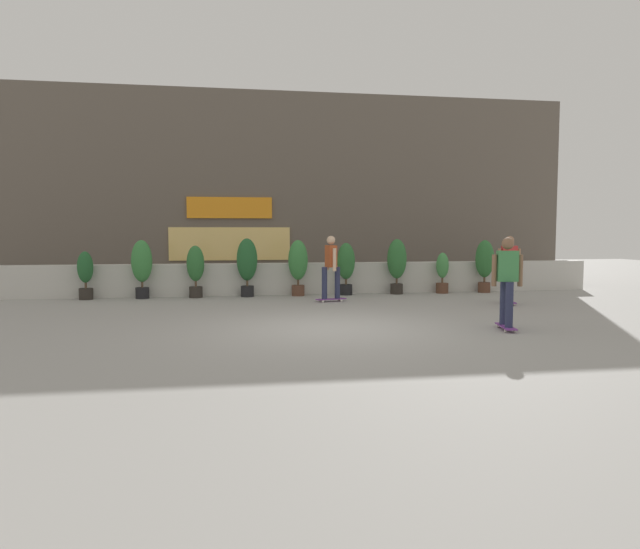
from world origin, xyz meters
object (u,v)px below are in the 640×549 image
(potted_plant_4, at_px, (298,263))
(potted_plant_3, at_px, (247,262))
(potted_plant_1, at_px, (142,264))
(potted_plant_2, at_px, (196,268))
(skater_by_wall_left, at_px, (509,266))
(potted_plant_5, at_px, (346,265))
(skater_far_left, at_px, (507,279))
(potted_plant_0, at_px, (85,273))
(potted_plant_7, at_px, (442,272))
(potted_plant_6, at_px, (397,262))
(skater_foreground, at_px, (331,265))
(potted_plant_8, at_px, (485,262))

(potted_plant_4, bearing_deg, potted_plant_3, 180.00)
(potted_plant_1, bearing_deg, potted_plant_2, 0.00)
(skater_by_wall_left, bearing_deg, potted_plant_5, 143.06)
(skater_by_wall_left, bearing_deg, potted_plant_4, 151.51)
(potted_plant_2, height_order, skater_far_left, skater_far_left)
(potted_plant_0, bearing_deg, skater_far_left, -35.25)
(potted_plant_3, bearing_deg, skater_far_left, -53.98)
(potted_plant_2, xyz_separation_m, potted_plant_3, (1.40, -0.00, 0.13))
(potted_plant_3, height_order, potted_plant_7, potted_plant_3)
(potted_plant_7, xyz_separation_m, skater_by_wall_left, (0.69, -2.69, 0.31))
(potted_plant_0, relative_size, potted_plant_1, 0.81)
(potted_plant_1, distance_m, potted_plant_6, 7.11)
(potted_plant_1, xyz_separation_m, potted_plant_5, (5.61, -0.00, -0.06))
(skater_far_left, bearing_deg, skater_by_wall_left, 62.04)
(potted_plant_3, xyz_separation_m, skater_foreground, (2.10, -1.48, -0.01))
(potted_plant_0, relative_size, skater_foreground, 0.76)
(potted_plant_7, xyz_separation_m, potted_plant_8, (1.31, -0.00, 0.28))
(potted_plant_0, distance_m, potted_plant_2, 2.87)
(potted_plant_6, bearing_deg, potted_plant_7, 0.00)
(potted_plant_1, bearing_deg, potted_plant_4, -0.00)
(potted_plant_0, xyz_separation_m, skater_foreground, (6.36, -1.48, 0.23))
(potted_plant_6, bearing_deg, skater_foreground, -146.18)
(potted_plant_3, bearing_deg, potted_plant_6, 0.00)
(potted_plant_2, relative_size, potted_plant_5, 0.96)
(potted_plant_0, relative_size, skater_by_wall_left, 0.76)
(potted_plant_7, bearing_deg, potted_plant_0, 180.00)
(potted_plant_0, height_order, potted_plant_3, potted_plant_3)
(potted_plant_5, height_order, skater_foreground, skater_foreground)
(potted_plant_0, xyz_separation_m, skater_far_left, (8.77, -6.20, 0.23))
(potted_plant_5, bearing_deg, potted_plant_1, 180.00)
(potted_plant_5, relative_size, potted_plant_7, 1.25)
(skater_by_wall_left, bearing_deg, skater_foreground, 164.21)
(potted_plant_3, relative_size, potted_plant_4, 1.03)
(potted_plant_3, xyz_separation_m, potted_plant_8, (7.00, 0.00, -0.04))
(skater_far_left, bearing_deg, skater_foreground, 117.06)
(potted_plant_2, height_order, potted_plant_7, potted_plant_2)
(potted_plant_0, bearing_deg, potted_plant_4, -0.00)
(potted_plant_1, distance_m, potted_plant_5, 5.62)
(potted_plant_4, bearing_deg, potted_plant_5, 0.00)
(potted_plant_0, height_order, potted_plant_7, potted_plant_0)
(potted_plant_6, bearing_deg, potted_plant_4, -180.00)
(skater_foreground, bearing_deg, potted_plant_5, 64.49)
(potted_plant_4, bearing_deg, potted_plant_6, 0.00)
(potted_plant_1, bearing_deg, skater_by_wall_left, -16.30)
(skater_foreground, bearing_deg, potted_plant_6, 33.82)
(potted_plant_4, height_order, potted_plant_5, potted_plant_4)
(potted_plant_2, bearing_deg, potted_plant_4, -0.00)
(potted_plant_3, relative_size, skater_foreground, 0.95)
(potted_plant_0, xyz_separation_m, potted_plant_3, (4.26, -0.00, 0.24))
(potted_plant_2, xyz_separation_m, potted_plant_7, (7.09, 0.00, -0.19))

